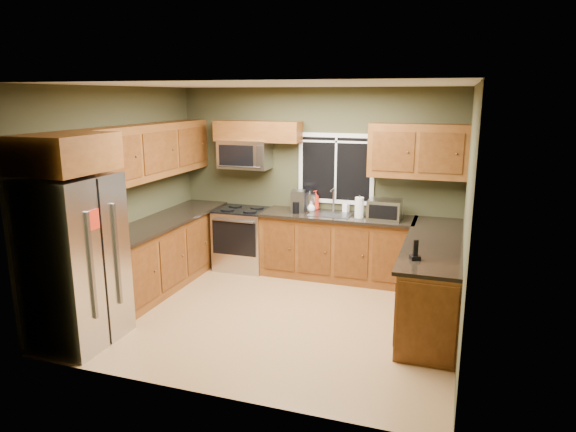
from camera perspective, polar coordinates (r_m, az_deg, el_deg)
The scene contains 29 objects.
floor at distance 6.33m, azimuth -1.46°, elevation -10.84°, with size 4.20×4.20×0.00m, color #997043.
ceiling at distance 5.78m, azimuth -1.63°, elevation 14.38°, with size 4.20×4.20×0.00m, color white.
back_wall at distance 7.60m, azimuth 3.13°, elevation 3.89°, with size 4.20×4.20×0.00m, color #3A3922.
front_wall at distance 4.32m, azimuth -9.78°, elevation -3.61°, with size 4.20×4.20×0.00m, color #3A3922.
left_wall at distance 6.91m, azimuth -18.14°, elevation 2.29°, with size 3.60×3.60×0.00m, color #3A3922.
right_wall at distance 5.57m, azimuth 19.21°, elevation -0.33°, with size 3.60×3.60×0.00m, color #3A3922.
window at distance 7.48m, azimuth 5.34°, elevation 5.27°, with size 1.12×0.03×1.02m.
base_cabinets_left at distance 7.33m, azimuth -13.55°, elevation -4.05°, with size 0.60×2.65×0.90m, color brown.
countertop_left at distance 7.20m, azimuth -13.58°, elevation -0.50°, with size 0.65×2.65×0.04m, color black.
base_cabinets_back at distance 7.42m, azimuth 5.52°, elevation -3.53°, with size 2.17×0.60×0.90m, color brown.
countertop_back at distance 7.27m, azimuth 5.56°, elevation -0.04°, with size 2.17×0.65×0.04m, color black.
base_cabinets_peninsula at distance 6.34m, azimuth 15.85°, elevation -6.95°, with size 0.60×2.52×0.90m.
countertop_peninsula at distance 6.21m, azimuth 15.90°, elevation -2.83°, with size 0.65×2.50×0.04m, color black.
upper_cabinets_left at distance 7.13m, azimuth -15.09°, elevation 6.96°, with size 0.33×2.65×0.72m, color brown.
upper_cabinets_back_left at distance 7.63m, azimuth -3.38°, elevation 9.37°, with size 1.30×0.33×0.30m, color brown.
upper_cabinets_back_right at distance 7.12m, azimuth 14.22°, elevation 7.01°, with size 1.30×0.33×0.72m, color brown.
upper_cabinet_over_fridge at distance 5.59m, azimuth -23.58°, elevation 6.44°, with size 0.72×0.90×0.38m, color brown.
refrigerator at distance 5.81m, azimuth -22.54°, elevation -4.66°, with size 0.74×0.90×1.80m.
range at distance 7.83m, azimuth -5.03°, elevation -2.47°, with size 0.76×0.69×0.94m.
microwave at distance 7.71m, azimuth -4.82°, elevation 6.85°, with size 0.76×0.41×0.42m.
sink at distance 7.31m, azimuth 4.72°, elevation 0.31°, with size 0.60×0.42×0.36m.
toaster_oven at distance 7.06m, azimuth 10.69°, elevation 0.69°, with size 0.45×0.35×0.27m.
coffee_maker at distance 7.39m, azimuth 1.09°, elevation 1.57°, with size 0.23×0.28×0.31m.
kettle at distance 7.52m, azimuth 2.43°, elevation 1.69°, with size 0.21×0.21×0.30m.
paper_towel_roll at distance 7.13m, azimuth 7.92°, elevation 0.95°, with size 0.16×0.16×0.31m.
soap_bottle_a at distance 7.54m, azimuth 3.09°, elevation 1.77°, with size 0.11×0.11×0.29m, color red.
soap_bottle_b at distance 7.45m, azimuth 6.46°, elevation 1.10°, with size 0.08×0.08×0.17m, color white.
soap_bottle_c at distance 7.43m, azimuth 2.59°, elevation 1.04°, with size 0.12×0.12×0.15m, color white.
cordless_phone at distance 5.44m, azimuth 13.95°, elevation -4.07°, with size 0.13×0.13×0.21m.
Camera 1 is at (1.99, -5.43, 2.59)m, focal length 32.00 mm.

